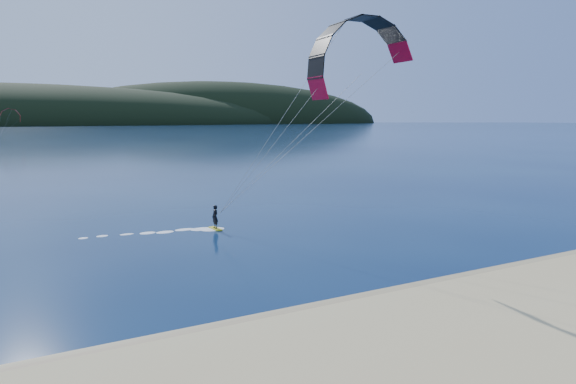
{
  "coord_description": "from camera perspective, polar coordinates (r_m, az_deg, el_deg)",
  "views": [
    {
      "loc": [
        -8.36,
        -13.48,
        9.15
      ],
      "look_at": [
        3.41,
        10.0,
        5.0
      ],
      "focal_mm": 29.24,
      "sensor_mm": 36.0,
      "label": 1
    }
  ],
  "objects": [
    {
      "name": "kitesurfer_near",
      "position": [
        37.25,
        8.24,
        13.51
      ],
      "size": [
        25.2,
        9.49,
        17.08
      ],
      "color": "gold",
      "rests_on": "ground"
    },
    {
      "name": "headland",
      "position": [
        758.87,
        -26.17,
        7.38
      ],
      "size": [
        1200.0,
        310.0,
        140.0
      ],
      "color": "black",
      "rests_on": "ground"
    },
    {
      "name": "wet_sand",
      "position": [
        21.81,
        -1.58,
        -15.68
      ],
      "size": [
        220.0,
        2.5,
        0.1
      ],
      "color": "#927755",
      "rests_on": "ground"
    },
    {
      "name": "ground",
      "position": [
        18.31,
        4.82,
        -21.03
      ],
      "size": [
        1800.0,
        1800.0,
        0.0
      ],
      "primitive_type": "plane",
      "color": "#08193C",
      "rests_on": "ground"
    },
    {
      "name": "kitesurfer_far",
      "position": [
        213.54,
        -30.72,
        7.71
      ],
      "size": [
        9.96,
        8.36,
        12.21
      ],
      "color": "gold",
      "rests_on": "ground"
    }
  ]
}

